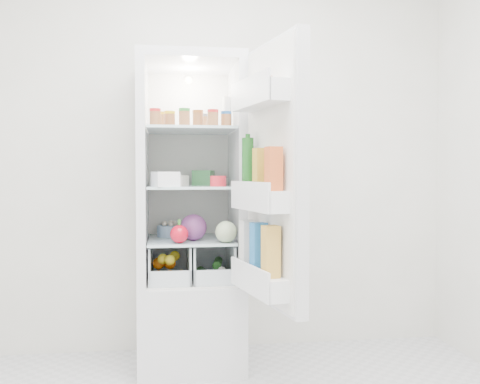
{
  "coord_description": "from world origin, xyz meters",
  "views": [
    {
      "loc": [
        -0.34,
        -1.94,
        1.13
      ],
      "look_at": [
        0.06,
        0.95,
        1.03
      ],
      "focal_mm": 40.0,
      "sensor_mm": 36.0,
      "label": 1
    }
  ],
  "objects": [
    {
      "name": "foil_tray",
      "position": [
        -0.3,
        1.26,
        1.08
      ],
      "size": [
        0.18,
        0.16,
        0.04
      ],
      "primitive_type": "cube",
      "rotation": [
        0.0,
        0.0,
        -0.38
      ],
      "color": "silver",
      "rests_on": "shelf_mid"
    },
    {
      "name": "bell_pepper",
      "position": [
        -0.27,
        0.98,
        0.8
      ],
      "size": [
        0.1,
        0.1,
        0.1
      ],
      "primitive_type": "sphere",
      "color": "red",
      "rests_on": "shelf_low"
    },
    {
      "name": "shelf_low",
      "position": [
        -0.2,
        1.19,
        0.74
      ],
      "size": [
        0.49,
        0.53,
        0.01
      ],
      "primitive_type": "cube",
      "color": "silver",
      "rests_on": "refrigerator"
    },
    {
      "name": "room_walls",
      "position": [
        0.0,
        0.0,
        1.59
      ],
      "size": [
        3.02,
        3.02,
        2.61
      ],
      "color": "silver",
      "rests_on": "ground"
    },
    {
      "name": "condiment_jars",
      "position": [
        -0.21,
        1.13,
        1.43
      ],
      "size": [
        0.46,
        0.34,
        0.08
      ],
      "color": "#B21919",
      "rests_on": "shelf_top"
    },
    {
      "name": "tub_cream",
      "position": [
        -0.28,
        1.12,
        1.09
      ],
      "size": [
        0.14,
        0.14,
        0.06
      ],
      "primitive_type": "cube",
      "rotation": [
        0.0,
        0.0,
        -0.43
      ],
      "color": "silver",
      "rests_on": "shelf_mid"
    },
    {
      "name": "crisper_left",
      "position": [
        -0.32,
        1.19,
        0.61
      ],
      "size": [
        0.23,
        0.46,
        0.22
      ],
      "primitive_type": null,
      "color": "silver",
      "rests_on": "refrigerator"
    },
    {
      "name": "veg_pile",
      "position": [
        -0.07,
        1.18,
        0.56
      ],
      "size": [
        0.16,
        0.3,
        0.1
      ],
      "color": "#1C4717",
      "rests_on": "refrigerator"
    },
    {
      "name": "shelf_top",
      "position": [
        -0.2,
        1.19,
        1.38
      ],
      "size": [
        0.49,
        0.53,
        0.02
      ],
      "primitive_type": "cube",
      "color": "silver",
      "rests_on": "refrigerator"
    },
    {
      "name": "shelf_mid",
      "position": [
        -0.2,
        1.19,
        1.05
      ],
      "size": [
        0.49,
        0.53,
        0.02
      ],
      "primitive_type": "cube",
      "color": "silver",
      "rests_on": "refrigerator"
    },
    {
      "name": "fridge_door",
      "position": [
        0.16,
        0.62,
        1.09
      ],
      "size": [
        0.28,
        0.6,
        1.3
      ],
      "rotation": [
        0.0,
        0.0,
        1.78
      ],
      "color": "silver",
      "rests_on": "refrigerator"
    },
    {
      "name": "salad_bag",
      "position": [
        -0.02,
        0.97,
        0.81
      ],
      "size": [
        0.12,
        0.12,
        0.12
      ],
      "primitive_type": "sphere",
      "color": "#AFC191",
      "rests_on": "shelf_low"
    },
    {
      "name": "squeeze_bottle",
      "position": [
        0.01,
        1.18,
        1.48
      ],
      "size": [
        0.06,
        0.06,
        0.19
      ],
      "primitive_type": "cylinder",
      "rotation": [
        0.0,
        0.0,
        -0.1
      ],
      "color": "white",
      "rests_on": "shelf_top"
    },
    {
      "name": "crisper_right",
      "position": [
        -0.08,
        1.19,
        0.61
      ],
      "size": [
        0.23,
        0.46,
        0.22
      ],
      "primitive_type": null,
      "color": "silver",
      "rests_on": "refrigerator"
    },
    {
      "name": "tub_white",
      "position": [
        -0.35,
        0.99,
        1.1
      ],
      "size": [
        0.16,
        0.16,
        0.08
      ],
      "primitive_type": "cube",
      "rotation": [
        0.0,
        0.0,
        0.34
      ],
      "color": "white",
      "rests_on": "shelf_mid"
    },
    {
      "name": "red_cabbage",
      "position": [
        -0.19,
        1.09,
        0.82
      ],
      "size": [
        0.15,
        0.15,
        0.15
      ],
      "primitive_type": "sphere",
      "color": "#5A1E58",
      "rests_on": "shelf_low"
    },
    {
      "name": "mushroom_bowl",
      "position": [
        -0.32,
        1.3,
        0.78
      ],
      "size": [
        0.14,
        0.14,
        0.07
      ],
      "primitive_type": "cylinder",
      "rotation": [
        0.0,
        0.0,
        0.0
      ],
      "color": "#94B6DD",
      "rests_on": "shelf_low"
    },
    {
      "name": "tin_red",
      "position": [
        -0.06,
        0.97,
        1.09
      ],
      "size": [
        0.11,
        0.11,
        0.06
      ],
      "primitive_type": "cylinder",
      "rotation": [
        0.0,
        0.0,
        0.23
      ],
      "color": "red",
      "rests_on": "shelf_mid"
    },
    {
      "name": "citrus_pile",
      "position": [
        -0.33,
        1.12,
        0.59
      ],
      "size": [
        0.2,
        0.24,
        0.16
      ],
      "color": "orange",
      "rests_on": "refrigerator"
    },
    {
      "name": "tub_green",
      "position": [
        -0.12,
        1.32,
        1.1
      ],
      "size": [
        0.15,
        0.18,
        0.09
      ],
      "primitive_type": "cube",
      "rotation": [
        0.0,
        0.0,
        -0.25
      ],
      "color": "#41904D",
      "rests_on": "shelf_mid"
    },
    {
      "name": "refrigerator",
      "position": [
        -0.2,
        1.25,
        0.67
      ],
      "size": [
        0.6,
        0.6,
        1.8
      ],
      "color": "silver",
      "rests_on": "ground"
    }
  ]
}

